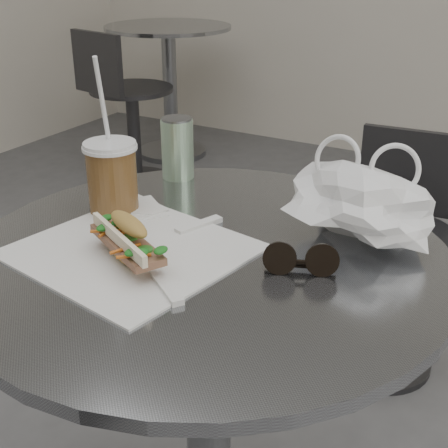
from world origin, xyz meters
The scene contains 11 objects.
cafe_table centered at (0.00, 0.20, 0.47)m, with size 0.76×0.76×0.74m.
bg_table centered at (-1.60, 2.40, 0.47)m, with size 0.70×0.70×0.74m.
chair_far centered at (0.07, 1.09, 0.31)m, with size 0.36×0.37×0.69m.
bg_chair centered at (-1.50, 1.87, 0.35)m, with size 0.42×0.45×0.79m.
sandwich_paper centered at (-0.10, 0.14, 0.74)m, with size 0.32×0.30×0.00m, color white.
banh_mi centered at (-0.08, 0.11, 0.78)m, with size 0.21×0.17×0.07m.
iced_coffee centered at (-0.22, 0.25, 0.81)m, with size 0.09×0.09×0.27m.
sunglasses centered at (0.16, 0.21, 0.76)m, with size 0.11×0.07×0.05m.
plastic_bag centered at (0.18, 0.36, 0.80)m, with size 0.23×0.18×0.11m, color white, non-canonical shape.
napkin_stack centered at (-0.19, 0.26, 0.74)m, with size 0.14×0.14×0.01m.
drink_can centered at (-0.22, 0.45, 0.80)m, with size 0.06×0.06×0.12m.
Camera 1 is at (0.46, -0.53, 1.18)m, focal length 50.00 mm.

